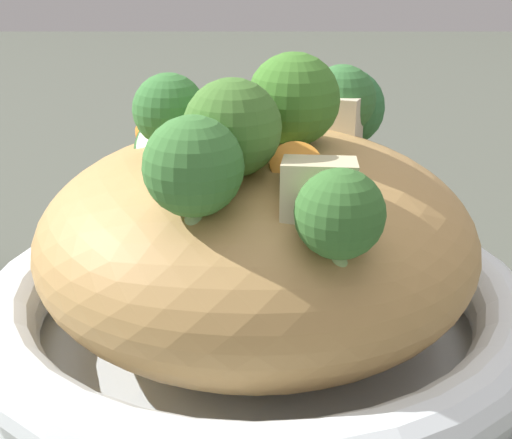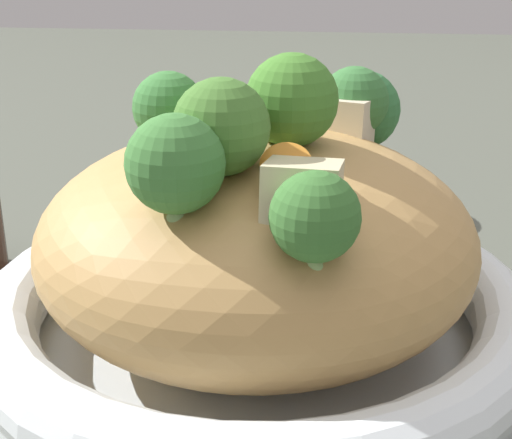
# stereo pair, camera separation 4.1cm
# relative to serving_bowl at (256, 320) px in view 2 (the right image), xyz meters

# --- Properties ---
(ground_plane) EXTENTS (3.00, 3.00, 0.00)m
(ground_plane) POSITION_rel_serving_bowl_xyz_m (0.00, 0.00, -0.03)
(ground_plane) COLOR #4E5247
(serving_bowl) EXTENTS (0.32, 0.32, 0.06)m
(serving_bowl) POSITION_rel_serving_bowl_xyz_m (0.00, 0.00, 0.00)
(serving_bowl) COLOR white
(serving_bowl) RESTS_ON ground_plane
(noodle_heap) EXTENTS (0.24, 0.24, 0.12)m
(noodle_heap) POSITION_rel_serving_bowl_xyz_m (-0.00, 0.00, 0.05)
(noodle_heap) COLOR tan
(noodle_heap) RESTS_ON serving_bowl
(broccoli_florets) EXTENTS (0.24, 0.16, 0.08)m
(broccoli_florets) POSITION_rel_serving_bowl_xyz_m (-0.01, -0.01, 0.12)
(broccoli_florets) COLOR #97BB73
(broccoli_florets) RESTS_ON serving_bowl
(carrot_coins) EXTENTS (0.14, 0.12, 0.03)m
(carrot_coins) POSITION_rel_serving_bowl_xyz_m (0.03, 0.00, 0.10)
(carrot_coins) COLOR orange
(carrot_coins) RESTS_ON serving_bowl
(zucchini_slices) EXTENTS (0.08, 0.09, 0.04)m
(zucchini_slices) POSITION_rel_serving_bowl_xyz_m (0.02, 0.03, 0.11)
(zucchini_slices) COLOR beige
(zucchini_slices) RESTS_ON serving_bowl
(chicken_chunks) EXTENTS (0.16, 0.11, 0.03)m
(chicken_chunks) POSITION_rel_serving_bowl_xyz_m (-0.00, -0.02, 0.11)
(chicken_chunks) COLOR beige
(chicken_chunks) RESTS_ON serving_bowl
(drinking_glass) EXTENTS (0.07, 0.07, 0.10)m
(drinking_glass) POSITION_rel_serving_bowl_xyz_m (0.27, -0.02, 0.02)
(drinking_glass) COLOR silver
(drinking_glass) RESTS_ON ground_plane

